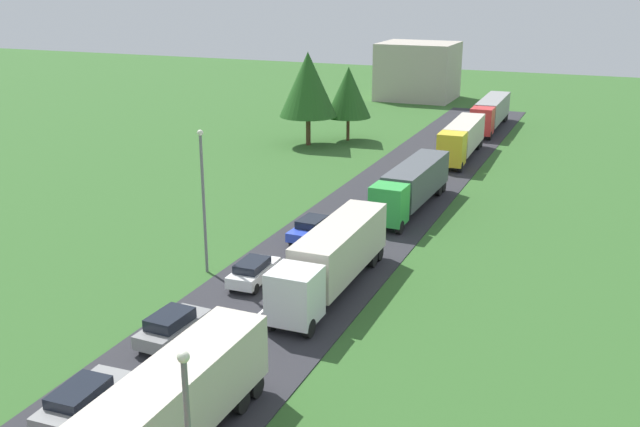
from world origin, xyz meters
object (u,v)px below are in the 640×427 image
tree_pine (348,92)px  truck_lead (157,419)px  truck_second (333,256)px  distant_building (418,71)px  car_second (83,399)px  truck_third (412,184)px  tree_oak (308,84)px  car_fourth (253,271)px  truck_fourth (462,138)px  car_third (172,326)px  car_fifth (311,229)px  lamppost_second (203,195)px  truck_fifth (491,112)px

tree_pine → truck_lead: bearing=-76.4°
truck_second → distant_building: size_ratio=1.17×
car_second → truck_second: bearing=73.2°
truck_lead → truck_third: size_ratio=1.02×
truck_lead → tree_pine: (-13.77, 57.08, 3.34)m
truck_second → tree_oak: size_ratio=1.28×
tree_oak → truck_third: bearing=-47.5°
distant_building → truck_second: bearing=-78.5°
car_second → car_fourth: size_ratio=1.10×
car_second → truck_fourth: bearing=84.8°
truck_third → car_third: 26.66m
tree_pine → car_fifth: bearing=-74.0°
truck_fourth → lamppost_second: size_ratio=1.45×
distant_building → car_third: bearing=-83.3°
lamppost_second → truck_lead: bearing=-64.3°
truck_second → lamppost_second: size_ratio=1.44×
car_fifth → distant_building: 64.80m
truck_third → truck_lead: bearing=-89.9°
truck_second → tree_oak: bearing=115.5°
truck_fifth → lamppost_second: size_ratio=1.63×
car_second → car_fifth: size_ratio=1.11×
truck_second → car_second: 16.84m
car_fifth → distant_building: (-9.89, 63.95, 3.34)m
car_third → tree_pine: size_ratio=0.53×
lamppost_second → tree_oak: tree_oak is taller
truck_fifth → car_third: 61.34m
car_fourth → car_fifth: car_fifth is taller
truck_third → car_third: bearing=-100.8°
tree_pine → distant_building: size_ratio=0.75×
tree_oak → tree_pine: 5.18m
truck_fifth → car_second: size_ratio=3.16×
truck_second → tree_pine: size_ratio=1.57×
truck_third → car_fourth: bearing=-104.5°
truck_fifth → tree_pine: (-13.69, -12.65, 3.32)m
truck_fifth → tree_pine: 18.93m
car_second → truck_third: bearing=81.8°
truck_third → car_second: (-4.78, -33.16, -1.24)m
car_second → car_fifth: car_fifth is taller
truck_third → car_fifth: (-4.53, -9.60, -1.22)m
car_fifth → distant_building: distant_building is taller
truck_lead → car_fourth: (-4.75, 16.72, -1.27)m
truck_lead → tree_oak: 56.00m
truck_lead → truck_second: size_ratio=1.04×
truck_lead → distant_building: (-14.51, 89.12, 2.08)m
car_fourth → distant_building: 73.13m
truck_second → truck_third: (-0.07, 17.09, -0.09)m
truck_fourth → car_fifth: truck_fourth is taller
truck_second → distant_building: distant_building is taller
truck_fourth → car_second: 52.05m
tree_pine → distant_building: 32.07m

